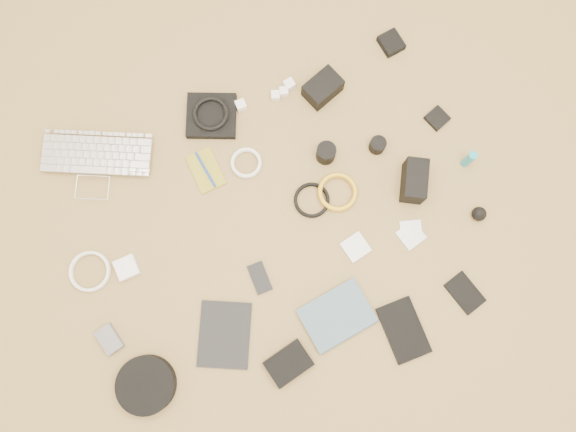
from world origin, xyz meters
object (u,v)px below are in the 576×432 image
object	(u,v)px
tablet	(225,335)
dslr_camera	(323,88)
laptop	(96,169)
headphone_case	(146,385)
phone	(260,278)
paperback	(350,338)

from	to	relation	value
tablet	dslr_camera	bearing A→B (deg)	72.01
laptop	headphone_case	distance (m)	0.75
dslr_camera	tablet	size ratio (longest dim) A/B	0.59
tablet	laptop	bearing A→B (deg)	132.44
headphone_case	phone	bearing A→B (deg)	25.56
tablet	headphone_case	xyz separation A→B (m)	(-0.28, -0.07, 0.02)
laptop	headphone_case	xyz separation A→B (m)	(-0.02, -0.75, 0.01)
tablet	paperback	distance (m)	0.41
dslr_camera	paperback	world-z (taller)	dslr_camera
laptop	tablet	xyz separation A→B (m)	(0.26, -0.68, -0.01)
dslr_camera	phone	world-z (taller)	dslr_camera
dslr_camera	headphone_case	bearing A→B (deg)	-161.60
paperback	tablet	bearing A→B (deg)	58.95
paperback	laptop	bearing A→B (deg)	27.12
dslr_camera	phone	bearing A→B (deg)	-149.90
dslr_camera	headphone_case	distance (m)	1.16
dslr_camera	headphone_case	size ratio (longest dim) A/B	0.67
laptop	tablet	size ratio (longest dim) A/B	1.76
dslr_camera	tablet	world-z (taller)	dslr_camera
dslr_camera	laptop	bearing A→B (deg)	158.32
tablet	paperback	size ratio (longest dim) A/B	0.97
phone	laptop	bearing A→B (deg)	124.59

